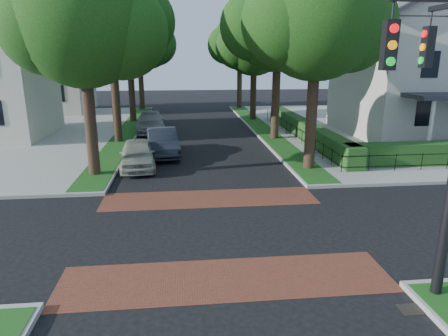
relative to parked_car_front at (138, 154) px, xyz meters
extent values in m
plane|color=black|center=(3.52, -8.46, -0.77)|extent=(120.00, 120.00, 0.00)
cube|color=gray|center=(23.02, 10.54, -0.69)|extent=(30.00, 30.00, 0.15)
cube|color=brown|center=(3.52, -5.26, -0.76)|extent=(9.00, 2.20, 0.01)
cube|color=brown|center=(3.52, -11.66, -0.76)|extent=(9.00, 2.20, 0.01)
cube|color=black|center=(7.82, -13.46, -0.76)|extent=(0.65, 0.45, 0.01)
cube|color=#1A4112|center=(8.92, 10.64, -0.61)|extent=(1.60, 29.80, 0.02)
cube|color=#1A4112|center=(-1.88, 10.64, -0.61)|extent=(1.60, 29.80, 0.02)
cylinder|color=black|center=(9.02, -1.46, 3.06)|extent=(0.56, 0.56, 7.35)
sphere|color=#17360E|center=(9.02, -1.46, 6.94)|extent=(6.20, 6.20, 6.20)
sphere|color=#17360E|center=(10.72, -1.16, 6.54)|extent=(4.65, 4.65, 4.65)
sphere|color=#17360E|center=(7.47, -1.66, 6.64)|extent=(4.34, 4.34, 4.34)
sphere|color=#17360E|center=(9.12, 0.09, 7.44)|extent=(4.03, 4.03, 4.03)
cylinder|color=black|center=(9.02, 6.54, 3.23)|extent=(0.56, 0.56, 7.70)
sphere|color=#17360E|center=(9.02, 6.54, 7.30)|extent=(6.60, 6.60, 6.60)
sphere|color=#17360E|center=(10.83, 6.84, 6.90)|extent=(4.95, 4.95, 4.95)
sphere|color=#17360E|center=(7.37, 6.34, 7.00)|extent=(4.62, 4.62, 4.62)
sphere|color=#17360E|center=(9.12, 8.19, 7.80)|extent=(4.29, 4.29, 4.29)
cylinder|color=black|center=(9.02, 15.54, 2.71)|extent=(0.56, 0.56, 6.65)
sphere|color=#17360E|center=(9.02, 15.54, 6.22)|extent=(5.80, 5.80, 5.80)
sphere|color=#17360E|center=(10.61, 15.84, 5.82)|extent=(4.35, 4.35, 4.35)
sphere|color=#17360E|center=(7.57, 15.34, 5.92)|extent=(4.06, 4.06, 4.06)
sphere|color=#17360E|center=(9.12, 16.99, 6.72)|extent=(3.77, 3.77, 3.77)
cylinder|color=black|center=(9.02, 24.54, 2.88)|extent=(0.56, 0.56, 7.00)
sphere|color=#17360E|center=(9.02, 24.54, 6.58)|extent=(6.00, 6.00, 6.00)
sphere|color=#17360E|center=(10.67, 24.84, 6.18)|extent=(4.50, 4.50, 4.50)
sphere|color=#17360E|center=(7.52, 24.34, 6.28)|extent=(4.20, 4.20, 4.20)
sphere|color=#17360E|center=(9.12, 26.04, 7.08)|extent=(3.90, 3.90, 3.90)
cylinder|color=black|center=(-1.98, -1.46, 2.88)|extent=(0.56, 0.56, 7.00)
sphere|color=#17360E|center=(-1.98, -1.46, 6.58)|extent=(6.00, 6.00, 6.00)
sphere|color=#17360E|center=(-0.33, -1.16, 6.18)|extent=(4.50, 4.50, 4.50)
sphere|color=#17360E|center=(-3.48, -1.66, 6.28)|extent=(4.20, 4.20, 4.20)
sphere|color=#17360E|center=(-1.88, 0.04, 7.08)|extent=(3.90, 3.90, 3.90)
cylinder|color=black|center=(-1.98, 6.54, 3.41)|extent=(0.56, 0.56, 8.05)
sphere|color=#17360E|center=(-1.98, 6.54, 7.66)|extent=(6.40, 6.40, 6.40)
sphere|color=#17360E|center=(-0.22, 6.84, 7.26)|extent=(4.80, 4.80, 4.80)
sphere|color=#17360E|center=(-3.58, 6.34, 7.36)|extent=(4.48, 4.48, 4.48)
sphere|color=#17360E|center=(-1.88, 8.14, 8.16)|extent=(4.16, 4.16, 4.16)
cylinder|color=black|center=(-1.98, 15.54, 2.81)|extent=(0.56, 0.56, 6.86)
sphere|color=#17360E|center=(-1.98, 15.54, 6.44)|extent=(5.60, 5.60, 5.60)
sphere|color=#17360E|center=(-0.44, 15.84, 6.04)|extent=(4.20, 4.20, 4.20)
sphere|color=#17360E|center=(-3.38, 15.34, 6.14)|extent=(3.92, 3.92, 3.92)
sphere|color=#17360E|center=(-1.88, 16.94, 6.94)|extent=(3.64, 3.64, 3.64)
cylinder|color=black|center=(-1.98, 24.54, 2.95)|extent=(0.56, 0.56, 7.14)
sphere|color=#17360E|center=(-1.98, 24.54, 6.72)|extent=(6.20, 6.20, 6.20)
sphere|color=#17360E|center=(-0.28, 24.84, 6.32)|extent=(4.65, 4.65, 4.65)
sphere|color=#17360E|center=(-3.53, 24.34, 6.42)|extent=(4.34, 4.34, 4.34)
sphere|color=#17360E|center=(-1.88, 26.09, 7.22)|extent=(4.03, 4.03, 4.03)
cube|color=#184718|center=(11.22, 6.54, -0.02)|extent=(1.00, 18.00, 1.20)
cube|color=beige|center=(21.02, 7.54, 3.38)|extent=(12.00, 10.00, 8.00)
cylinder|color=white|center=(16.82, 0.39, 1.23)|extent=(0.24, 0.24, 3.00)
cube|color=beige|center=(-11.98, 23.54, 2.63)|extent=(9.00, 8.00, 6.50)
cube|color=brown|center=(-9.28, 21.94, 7.70)|extent=(0.80, 0.80, 3.64)
cube|color=black|center=(6.72, -13.06, 5.28)|extent=(0.28, 0.22, 1.00)
cylinder|color=red|center=(6.72, -13.19, 5.60)|extent=(0.18, 0.05, 0.18)
cylinder|color=orange|center=(6.72, -13.19, 5.28)|extent=(0.18, 0.05, 0.18)
cylinder|color=#0CB226|center=(6.72, -13.19, 4.96)|extent=(0.18, 0.05, 0.18)
cube|color=black|center=(8.62, -11.36, 5.28)|extent=(0.22, 0.28, 1.00)
cylinder|color=red|center=(8.49, -11.36, 5.60)|extent=(0.05, 0.18, 0.18)
cylinder|color=orange|center=(8.49, -11.36, 5.28)|extent=(0.05, 0.18, 0.18)
cylinder|color=#0CB226|center=(8.49, -11.36, 4.96)|extent=(0.05, 0.18, 0.18)
imported|color=#B0AE9E|center=(0.00, 0.00, 0.00)|extent=(2.22, 4.66, 1.54)
imported|color=#202430|center=(1.22, 2.74, 0.04)|extent=(2.29, 5.07, 1.61)
imported|color=gray|center=(-0.08, 10.87, 0.01)|extent=(2.53, 5.48, 1.55)
camera|label=1|loc=(2.45, -21.21, 5.06)|focal=32.00mm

